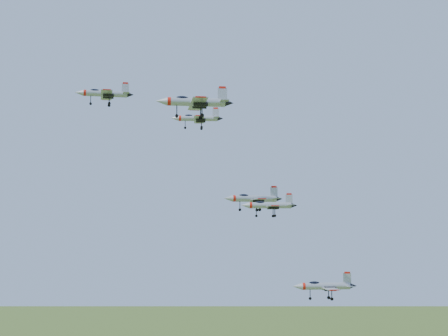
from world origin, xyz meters
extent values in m
cylinder|color=#9AA0A6|center=(-22.01, 11.54, 151.92)|extent=(9.28, 1.56, 1.34)
cone|color=#9AA0A6|center=(-27.56, 11.68, 151.92)|extent=(1.88, 1.38, 1.34)
cone|color=black|center=(-16.67, 11.42, 151.92)|extent=(1.47, 1.17, 1.14)
ellipsoid|color=black|center=(-24.27, 11.60, 152.42)|extent=(2.28, 1.02, 0.85)
cube|color=#9AA0A6|center=(-21.87, 8.66, 151.66)|extent=(2.47, 4.58, 0.14)
cube|color=#9AA0A6|center=(-21.74, 14.42, 151.66)|extent=(2.47, 4.58, 0.14)
cube|color=#9AA0A6|center=(-17.80, 11.44, 153.31)|extent=(1.54, 0.16, 2.16)
cube|color=red|center=(-17.80, 11.44, 154.44)|extent=(1.13, 0.17, 0.36)
cylinder|color=#9AA0A6|center=(-3.72, 0.77, 145.38)|extent=(7.94, 2.51, 1.14)
cone|color=#9AA0A6|center=(-8.36, 1.60, 145.38)|extent=(1.75, 1.40, 1.14)
cone|color=black|center=(0.75, -0.03, 145.38)|extent=(1.37, 1.17, 0.97)
ellipsoid|color=black|center=(-5.61, 1.11, 145.81)|extent=(2.04, 1.14, 0.72)
cube|color=#9AA0A6|center=(-3.98, -1.67, 145.16)|extent=(2.66, 4.14, 0.12)
cube|color=#9AA0A6|center=(-3.12, 3.15, 145.16)|extent=(2.66, 4.14, 0.12)
cube|color=#9AA0A6|center=(-0.19, 0.14, 146.56)|extent=(1.31, 0.33, 1.84)
cube|color=red|center=(-0.19, 0.14, 147.52)|extent=(0.97, 0.29, 0.31)
cylinder|color=#9AA0A6|center=(-8.35, -22.69, 143.80)|extent=(9.65, 2.19, 1.38)
cone|color=#9AA0A6|center=(-14.07, -22.20, 143.80)|extent=(2.02, 1.54, 1.38)
cone|color=black|center=(-2.84, -23.16, 143.80)|extent=(1.58, 1.30, 1.17)
ellipsoid|color=black|center=(-10.68, -22.49, 144.32)|extent=(2.42, 1.19, 0.88)
cube|color=#9AA0A6|center=(-8.39, -25.68, 143.53)|extent=(2.84, 4.87, 0.15)
cube|color=#9AA0A6|center=(-7.88, -19.74, 143.53)|extent=(2.84, 4.87, 0.15)
cube|color=#9AA0A6|center=(-4.01, -23.06, 145.24)|extent=(1.60, 0.26, 2.23)
cube|color=red|center=(-4.01, -23.06, 146.41)|extent=(1.18, 0.25, 0.37)
cylinder|color=#9AA0A6|center=(9.19, 4.75, 129.36)|extent=(9.51, 1.48, 1.37)
cone|color=#9AA0A6|center=(3.50, 4.82, 129.36)|extent=(1.91, 1.39, 1.37)
cone|color=black|center=(14.68, 4.69, 129.36)|extent=(1.49, 1.18, 1.17)
ellipsoid|color=black|center=(6.87, 4.78, 129.88)|extent=(2.33, 1.01, 0.87)
cube|color=#9AA0A6|center=(9.37, 1.80, 129.10)|extent=(2.48, 4.67, 0.15)
cube|color=#9AA0A6|center=(9.44, 7.70, 129.10)|extent=(2.48, 4.67, 0.15)
cube|color=#9AA0A6|center=(13.52, 4.70, 130.79)|extent=(1.58, 0.14, 2.22)
cube|color=red|center=(13.52, 4.70, 131.95)|extent=(1.16, 0.16, 0.37)
cylinder|color=#9AA0A6|center=(7.93, -10.76, 127.35)|extent=(7.95, 2.17, 1.14)
cone|color=#9AA0A6|center=(3.25, -10.14, 127.35)|extent=(1.71, 1.34, 1.14)
cone|color=black|center=(12.43, -11.37, 127.35)|extent=(1.34, 1.12, 0.97)
ellipsoid|color=black|center=(6.02, -10.51, 127.78)|extent=(2.02, 1.07, 0.72)
cube|color=#9AA0A6|center=(7.78, -13.21, 127.13)|extent=(2.50, 4.08, 0.12)
cube|color=#9AA0A6|center=(8.43, -8.36, 127.13)|extent=(2.50, 4.08, 0.12)
cube|color=#9AA0A6|center=(11.48, -11.24, 128.53)|extent=(1.31, 0.28, 1.84)
cube|color=red|center=(11.48, -11.24, 129.49)|extent=(0.97, 0.25, 0.31)
cylinder|color=#9AA0A6|center=(21.31, -4.43, 111.64)|extent=(9.74, 2.58, 1.39)
cone|color=#9AA0A6|center=(15.56, -3.71, 111.64)|extent=(2.09, 1.62, 1.39)
cone|color=black|center=(26.83, -5.12, 111.64)|extent=(1.64, 1.36, 1.18)
ellipsoid|color=black|center=(18.97, -4.13, 112.16)|extent=(2.46, 1.29, 0.88)
cube|color=#9AA0A6|center=(21.15, -7.43, 111.37)|extent=(3.03, 4.98, 0.15)
cube|color=#9AA0A6|center=(21.89, -1.48, 111.37)|extent=(3.03, 4.98, 0.15)
cube|color=#9AA0A6|center=(25.66, -4.97, 113.08)|extent=(1.61, 0.33, 2.25)
cube|color=red|center=(25.66, -4.97, 114.26)|extent=(1.19, 0.30, 0.38)
camera|label=1|loc=(-26.30, -122.44, 122.88)|focal=50.00mm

